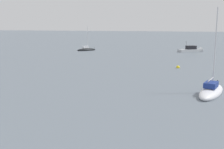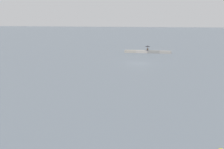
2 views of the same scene
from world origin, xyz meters
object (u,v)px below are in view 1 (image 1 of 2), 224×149
sailboat_black_near (86,50)px  sailboat_white_mid (211,91)px  mooring_buoy_near (178,67)px  motorboat_grey_mid (192,50)px

sailboat_black_near → sailboat_white_mid: sailboat_white_mid is taller
sailboat_black_near → sailboat_white_mid: bearing=-13.2°
sailboat_black_near → mooring_buoy_near: sailboat_black_near is taller
motorboat_grey_mid → sailboat_white_mid: bearing=-31.5°
sailboat_white_mid → mooring_buoy_near: size_ratio=15.42×
sailboat_white_mid → mooring_buoy_near: sailboat_white_mid is taller
sailboat_white_mid → motorboat_grey_mid: size_ratio=1.40×
sailboat_black_near → motorboat_grey_mid: (-4.82, 27.42, 0.12)m
sailboat_white_mid → motorboat_grey_mid: 45.34m
sailboat_white_mid → motorboat_grey_mid: bearing=107.6°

